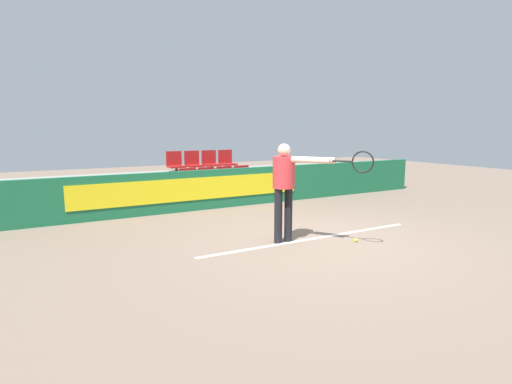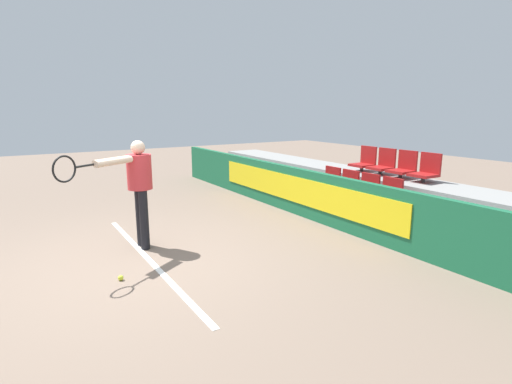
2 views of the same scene
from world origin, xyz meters
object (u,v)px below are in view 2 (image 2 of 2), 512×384
stadium_chair_2 (366,191)px  stadium_chair_3 (388,196)px  stadium_chair_0 (329,183)px  stadium_chair_4 (365,161)px  stadium_chair_6 (403,167)px  tennis_player (136,182)px  tennis_ball (121,278)px  stadium_chair_1 (346,187)px  stadium_chair_5 (383,164)px  stadium_chair_7 (426,170)px

stadium_chair_2 → stadium_chair_3: bearing=0.0°
stadium_chair_0 → stadium_chair_4: (0.00, 0.99, 0.36)m
stadium_chair_0 → stadium_chair_6: bearing=45.1°
stadium_chair_6 → stadium_chair_3: bearing=-63.5°
stadium_chair_6 → stadium_chair_0: bearing=-134.9°
stadium_chair_0 → stadium_chair_4: size_ratio=1.00×
tennis_player → stadium_chair_0: bearing=61.2°
tennis_player → tennis_ball: size_ratio=24.22×
stadium_chair_3 → stadium_chair_6: bearing=116.5°
stadium_chair_1 → stadium_chair_6: 1.17m
stadium_chair_0 → tennis_ball: bearing=-74.4°
stadium_chair_0 → stadium_chair_4: 1.06m
stadium_chair_3 → tennis_ball: size_ratio=7.93×
stadium_chair_3 → tennis_ball: bearing=-93.3°
stadium_chair_0 → stadium_chair_5: bearing=63.5°
stadium_chair_2 → tennis_ball: size_ratio=7.93×
stadium_chair_1 → stadium_chair_7: (0.99, 0.99, 0.36)m
stadium_chair_2 → stadium_chair_6: bearing=90.0°
stadium_chair_5 → tennis_ball: 5.54m
stadium_chair_3 → stadium_chair_6: size_ratio=1.00×
stadium_chair_1 → stadium_chair_6: stadium_chair_6 is taller
stadium_chair_2 → stadium_chair_6: 1.06m
stadium_chair_4 → tennis_player: (0.24, -4.89, 0.07)m
stadium_chair_1 → stadium_chair_7: bearing=45.1°
stadium_chair_2 → stadium_chair_4: 1.45m
stadium_chair_3 → stadium_chair_4: bearing=146.2°
tennis_ball → stadium_chair_7: bearing=87.3°
stadium_chair_0 → stadium_chair_2: (0.99, 0.00, 0.00)m
stadium_chair_1 → stadium_chair_3: 0.99m
stadium_chair_3 → stadium_chair_0: bearing=180.0°
stadium_chair_1 → stadium_chair_0: bearing=180.0°
stadium_chair_4 → stadium_chair_6: size_ratio=1.00×
stadium_chair_2 → stadium_chair_0: bearing=180.0°
stadium_chair_6 → stadium_chair_4: bearing=180.0°
stadium_chair_3 → stadium_chair_5: size_ratio=1.00×
stadium_chair_0 → stadium_chair_6: 1.45m
stadium_chair_0 → tennis_player: tennis_player is taller
stadium_chair_2 → tennis_player: tennis_player is taller
stadium_chair_5 → tennis_ball: (0.74, -5.42, -0.91)m
stadium_chair_1 → stadium_chair_6: size_ratio=1.00×
stadium_chair_1 → stadium_chair_5: 1.06m
stadium_chair_1 → stadium_chair_2: bearing=0.0°
stadium_chair_0 → stadium_chair_1: size_ratio=1.00×
stadium_chair_2 → tennis_ball: stadium_chair_2 is taller
stadium_chair_4 → stadium_chair_6: same height
stadium_chair_2 → stadium_chair_4: stadium_chair_4 is taller
stadium_chair_6 → stadium_chair_7: (0.50, 0.00, 0.00)m
stadium_chair_1 → stadium_chair_2: size_ratio=1.00×
stadium_chair_0 → tennis_ball: 4.63m
stadium_chair_2 → tennis_ball: (0.24, -4.43, -0.54)m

